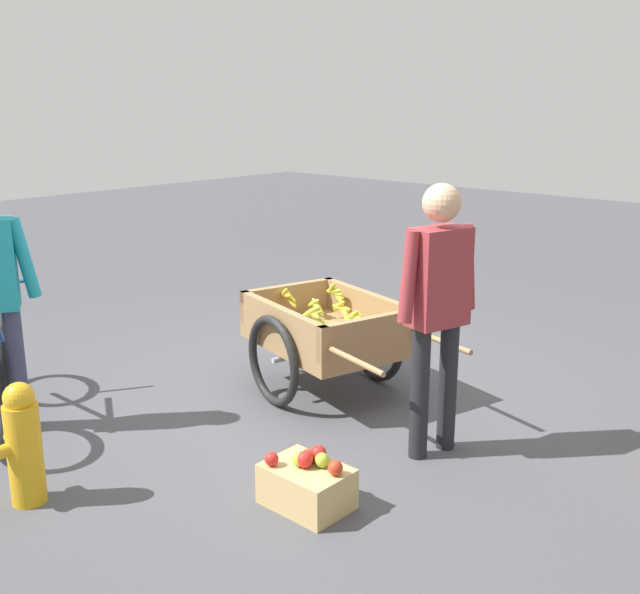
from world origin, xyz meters
The scene contains 6 objects.
ground_plane centered at (0.00, 0.00, 0.00)m, with size 24.00×24.00×0.00m, color #47474C.
fruit_cart centered at (0.12, -0.24, 0.44)m, with size 1.79×1.16×0.74m.
vendor_person centered at (-1.00, 0.06, 0.97)m, with size 0.28×0.57×1.61m.
bicycle centered at (1.37, 1.55, 0.35)m, with size 1.46×0.89×0.85m.
fire_hydrant centered at (0.26, 1.97, 0.33)m, with size 0.25×0.25×0.67m.
apple_crate centered at (-0.86, 1.01, 0.13)m, with size 0.44×0.32×0.31m.
Camera 1 is at (-3.26, 3.57, 2.07)m, focal length 41.98 mm.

